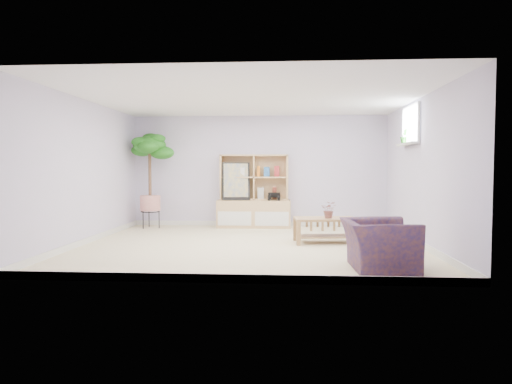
# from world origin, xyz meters

# --- Properties ---
(floor) EXTENTS (5.50, 5.00, 0.01)m
(floor) POSITION_xyz_m (0.00, 0.00, 0.00)
(floor) COLOR beige
(floor) RESTS_ON ground
(ceiling) EXTENTS (5.50, 5.00, 0.01)m
(ceiling) POSITION_xyz_m (0.00, 0.00, 2.40)
(ceiling) COLOR white
(ceiling) RESTS_ON walls
(walls) EXTENTS (5.51, 5.01, 2.40)m
(walls) POSITION_xyz_m (0.00, 0.00, 1.20)
(walls) COLOR silver
(walls) RESTS_ON floor
(baseboard) EXTENTS (5.50, 5.00, 0.10)m
(baseboard) POSITION_xyz_m (0.00, 0.00, 0.05)
(baseboard) COLOR white
(baseboard) RESTS_ON floor
(window) EXTENTS (0.10, 0.98, 0.68)m
(window) POSITION_xyz_m (2.73, 0.60, 2.00)
(window) COLOR #C2E3FF
(window) RESTS_ON walls
(window_sill) EXTENTS (0.14, 1.00, 0.04)m
(window_sill) POSITION_xyz_m (2.67, 0.60, 1.68)
(window_sill) COLOR white
(window_sill) RESTS_ON walls
(storage_unit) EXTENTS (1.55, 0.52, 1.55)m
(storage_unit) POSITION_xyz_m (-0.09, 2.24, 0.78)
(storage_unit) COLOR tan
(storage_unit) RESTS_ON floor
(poster) EXTENTS (0.60, 0.22, 0.81)m
(poster) POSITION_xyz_m (-0.47, 2.21, 0.99)
(poster) COLOR yellow
(poster) RESTS_ON storage_unit
(toy_truck) EXTENTS (0.36, 0.25, 0.19)m
(toy_truck) POSITION_xyz_m (0.34, 2.15, 0.68)
(toy_truck) COLOR black
(toy_truck) RESTS_ON storage_unit
(coffee_table) EXTENTS (1.09, 0.66, 0.43)m
(coffee_table) POSITION_xyz_m (1.26, 0.30, 0.21)
(coffee_table) COLOR olive
(coffee_table) RESTS_ON floor
(table_plant) EXTENTS (0.30, 0.27, 0.28)m
(table_plant) POSITION_xyz_m (1.31, 0.26, 0.57)
(table_plant) COLOR #296E27
(table_plant) RESTS_ON coffee_table
(floor_tree) EXTENTS (0.80, 0.80, 2.01)m
(floor_tree) POSITION_xyz_m (-2.27, 1.98, 1.01)
(floor_tree) COLOR #166E18
(floor_tree) RESTS_ON floor
(armchair) EXTENTS (0.87, 0.99, 0.71)m
(armchair) POSITION_xyz_m (1.74, -1.71, 0.35)
(armchair) COLOR navy
(armchair) RESTS_ON floor
(sill_plant) EXTENTS (0.15, 0.12, 0.26)m
(sill_plant) POSITION_xyz_m (2.67, 0.81, 1.83)
(sill_plant) COLOR #166E18
(sill_plant) RESTS_ON window_sill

